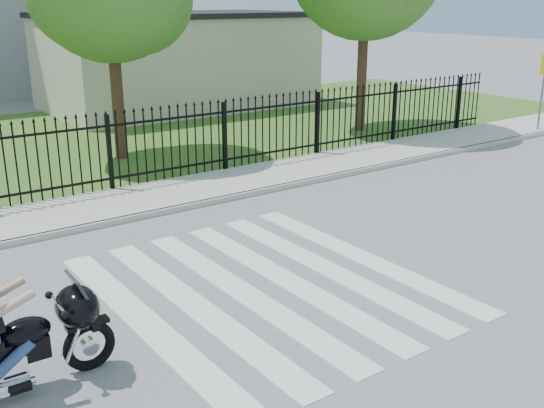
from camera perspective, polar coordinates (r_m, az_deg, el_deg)
ground at (r=9.88m, az=-0.65°, el=-7.33°), size 120.00×120.00×0.00m
crosswalk at (r=9.88m, az=-0.65°, el=-7.30°), size 5.00×5.50×0.01m
sidewalk at (r=13.97m, az=-12.54°, el=0.20°), size 40.00×2.00×0.12m
curb at (r=13.10m, az=-10.78°, el=-0.88°), size 40.00×0.12×0.12m
grass_strip at (r=20.42m, az=-20.50°, el=4.93°), size 40.00×12.00×0.02m
iron_fence at (r=14.65m, az=-14.34°, el=4.31°), size 26.00×0.04×1.80m
building_low at (r=26.39m, az=-8.44°, el=12.42°), size 10.00×6.00×3.50m
building_low_roof at (r=26.28m, az=-8.63°, el=16.44°), size 10.20×6.20×0.20m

